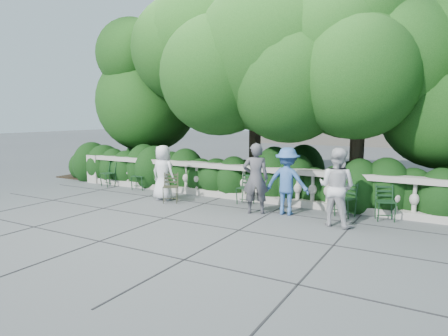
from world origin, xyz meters
The scene contains 15 objects.
ground centered at (0.00, 0.00, 0.00)m, with size 90.00×90.00×0.00m, color #4A4D51.
balustrade centered at (0.00, 1.80, 0.49)m, with size 12.00×0.44×1.00m.
shrub_hedge centered at (0.00, 3.00, 0.00)m, with size 15.00×2.60×1.70m, color black, non-canonical shape.
tree_canopy centered at (0.69, 3.19, 3.96)m, with size 15.04×6.52×6.78m.
chair_a centered at (-4.82, 1.28, 0.00)m, with size 0.44×0.48×0.84m, color black, non-canonical shape.
chair_b centered at (-3.42, 1.35, 0.00)m, with size 0.44×0.48×0.84m, color black, non-canonical shape.
chair_c centered at (0.50, 1.17, 0.00)m, with size 0.44×0.48×0.84m, color black, non-canonical shape.
chair_d centered at (2.98, 1.26, 0.00)m, with size 0.44×0.48×0.84m, color black, non-canonical shape.
chair_e centered at (3.14, 1.13, 0.00)m, with size 0.44×0.48×0.84m, color black, non-canonical shape.
chair_f centered at (4.12, 1.23, 0.00)m, with size 0.44×0.48×0.84m, color black, non-canonical shape.
chair_weathered centered at (-1.32, 0.31, 0.00)m, with size 0.44×0.48×0.84m, color black, non-canonical shape.
person_businessman centered at (-1.80, 0.65, 0.79)m, with size 0.77×0.50×1.58m, color silver.
person_woman_grey centered at (1.17, 0.52, 0.88)m, with size 0.64×0.42×1.75m, color #47464B.
person_casual_man centered at (3.18, 0.39, 0.86)m, with size 0.84×0.65×1.72m, color silver.
person_older_blue centered at (1.88, 0.81, 0.83)m, with size 1.07×0.61×1.65m, color #345C9D.
Camera 1 is at (5.29, -8.29, 2.44)m, focal length 32.00 mm.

